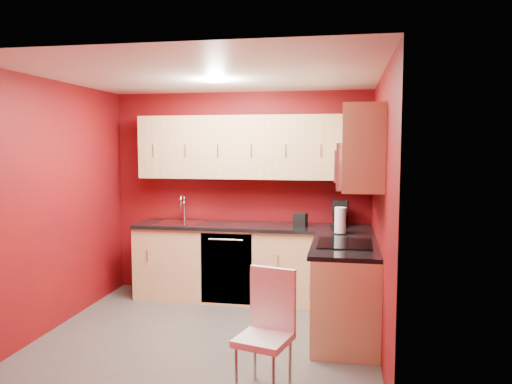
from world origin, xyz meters
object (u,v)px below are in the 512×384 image
(microwave, at_px, (358,166))
(paper_towel, at_px, (340,221))
(dining_chair, at_px, (264,333))
(sink, at_px, (180,220))
(napkin_holder, at_px, (300,220))
(coffee_maker, at_px, (340,214))

(microwave, relative_size, paper_towel, 2.71)
(microwave, xyz_separation_m, dining_chair, (-0.69, -1.20, -1.20))
(sink, distance_m, dining_chair, 2.66)
(napkin_holder, relative_size, paper_towel, 0.55)
(microwave, distance_m, dining_chair, 1.84)
(coffee_maker, distance_m, dining_chair, 2.38)
(coffee_maker, height_order, napkin_holder, coffee_maker)
(microwave, distance_m, paper_towel, 0.85)
(dining_chair, bearing_deg, coffee_maker, 92.44)
(microwave, xyz_separation_m, napkin_holder, (-0.62, 0.97, -0.67))
(coffee_maker, bearing_deg, sink, -172.91)
(microwave, height_order, sink, microwave)
(napkin_holder, bearing_deg, microwave, -57.43)
(coffee_maker, height_order, dining_chair, coffee_maker)
(paper_towel, xyz_separation_m, dining_chair, (-0.53, -1.78, -0.59))
(microwave, relative_size, napkin_holder, 4.91)
(napkin_holder, height_order, paper_towel, paper_towel)
(napkin_holder, bearing_deg, coffee_maker, 9.82)
(coffee_maker, distance_m, paper_towel, 0.47)
(paper_towel, bearing_deg, napkin_holder, 139.60)
(sink, bearing_deg, coffee_maker, 1.25)
(microwave, distance_m, sink, 2.43)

